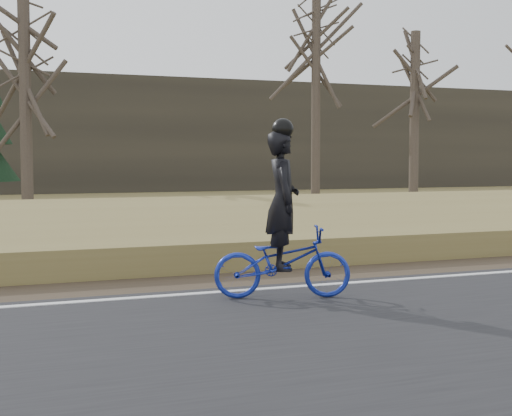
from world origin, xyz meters
name	(u,v)px	position (x,y,z in m)	size (l,w,h in m)	color
ground	(288,295)	(0.00, 0.00, 0.00)	(120.00, 120.00, 0.00)	olive
road	(391,339)	(0.00, -2.50, 0.03)	(120.00, 6.00, 0.06)	black
edge_line	(282,287)	(0.00, 0.20, 0.07)	(120.00, 0.12, 0.01)	silver
shoulder	(255,279)	(0.00, 1.20, 0.02)	(120.00, 1.60, 0.04)	#473A2B
embankment	(197,242)	(0.00, 4.20, 0.22)	(120.00, 5.00, 0.44)	olive
ballast	(152,224)	(0.00, 8.00, 0.23)	(120.00, 3.00, 0.45)	slate
railroad	(152,211)	(0.00, 8.00, 0.53)	(120.00, 2.40, 0.29)	black
treeline_backdrop	(59,134)	(0.00, 30.00, 3.00)	(120.00, 4.00, 6.00)	#383328
cyclist	(282,240)	(-0.25, -0.41, 0.76)	(1.76, 1.04, 2.18)	#162797
bare_tree_near_left	(26,105)	(-2.47, 13.68, 3.31)	(0.36, 0.36, 6.63)	#4D4239
bare_tree_center	(316,81)	(8.71, 17.41, 4.83)	(0.36, 0.36, 9.66)	#4D4239
bare_tree_right	(414,119)	(11.16, 14.17, 3.19)	(0.36, 0.36, 6.38)	#4D4239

